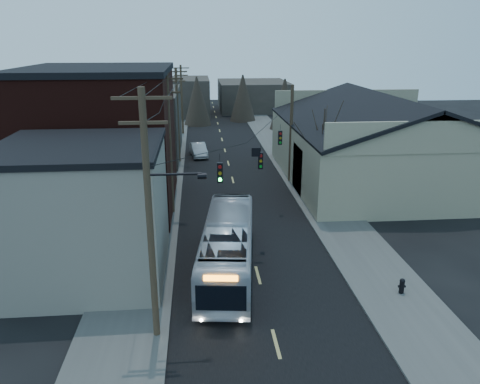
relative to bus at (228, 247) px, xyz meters
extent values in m
plane|color=black|center=(1.58, -8.55, -1.51)|extent=(160.00, 160.00, 0.00)
cube|color=black|center=(1.58, 21.45, -1.50)|extent=(9.00, 110.00, 0.02)
cube|color=#474744|center=(-4.92, 21.45, -1.45)|extent=(4.00, 110.00, 0.12)
cube|color=#474744|center=(8.08, 21.45, -1.45)|extent=(4.00, 110.00, 0.12)
cube|color=gray|center=(-7.42, 0.45, 1.99)|extent=(8.00, 8.00, 7.00)
cube|color=black|center=(-8.42, 11.45, 3.49)|extent=(10.00, 12.00, 10.00)
cube|color=#302C27|center=(-7.92, 27.45, 1.99)|extent=(9.00, 14.00, 7.00)
cube|color=gray|center=(14.58, 16.45, 0.99)|extent=(16.00, 20.00, 5.00)
cube|color=black|center=(10.58, 16.45, 4.79)|extent=(8.16, 20.60, 2.86)
cube|color=black|center=(18.58, 16.45, 4.79)|extent=(8.16, 20.60, 2.86)
cube|color=#302C27|center=(-4.42, 56.45, 1.49)|extent=(10.00, 12.00, 6.00)
cube|color=#302C27|center=(8.58, 61.45, 0.99)|extent=(12.00, 14.00, 5.00)
cone|color=black|center=(8.08, 11.45, 2.09)|extent=(0.40, 0.40, 7.20)
cylinder|color=#382B1E|center=(-3.42, -5.55, 3.74)|extent=(0.28, 0.28, 10.50)
cube|color=#382B1E|center=(-3.42, -5.55, 8.59)|extent=(2.20, 0.12, 0.12)
cylinder|color=#382B1E|center=(-3.42, 9.45, 3.49)|extent=(0.28, 0.28, 10.00)
cube|color=#382B1E|center=(-3.42, 9.45, 8.09)|extent=(2.20, 0.12, 0.12)
cylinder|color=#382B1E|center=(-3.42, 24.45, 3.24)|extent=(0.28, 0.28, 9.50)
cube|color=#382B1E|center=(-3.42, 24.45, 7.59)|extent=(2.20, 0.12, 0.12)
cylinder|color=#382B1E|center=(-3.42, 39.45, 2.99)|extent=(0.28, 0.28, 9.00)
cube|color=#382B1E|center=(-3.42, 39.45, 7.09)|extent=(2.20, 0.12, 0.12)
cylinder|color=#382B1E|center=(6.58, 16.45, 2.74)|extent=(0.28, 0.28, 8.50)
cube|color=black|center=(-0.42, -1.05, 4.44)|extent=(0.28, 0.20, 1.00)
cube|color=black|center=(2.18, 3.45, 3.84)|extent=(0.28, 0.20, 1.00)
cube|color=black|center=(4.38, 9.45, 3.94)|extent=(0.28, 0.20, 1.00)
imported|color=silver|center=(0.00, 0.00, 0.00)|extent=(3.83, 11.08, 3.02)
imported|color=#ADB0B5|center=(-1.42, 26.77, -0.80)|extent=(2.07, 4.49, 1.42)
cylinder|color=black|center=(8.42, -3.21, -1.08)|extent=(0.25, 0.25, 0.62)
sphere|color=black|center=(8.42, -3.21, -0.74)|extent=(0.27, 0.27, 0.27)
cylinder|color=black|center=(8.42, -3.21, -1.03)|extent=(0.37, 0.15, 0.12)
camera|label=1|loc=(-1.42, -22.93, 10.61)|focal=35.00mm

